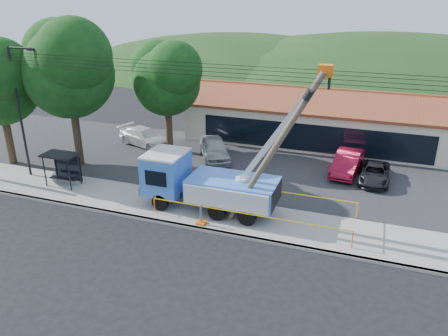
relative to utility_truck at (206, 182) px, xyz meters
name	(u,v)px	position (x,y,z in m)	size (l,w,h in m)	color
ground	(181,249)	(0.39, -4.45, -1.85)	(120.00, 120.00, 0.00)	black
curb	(197,228)	(0.39, -2.35, -1.78)	(60.00, 0.25, 0.15)	gray
sidewalk	(210,213)	(0.39, -0.45, -1.78)	(60.00, 4.00, 0.15)	gray
parking_lot	(248,166)	(0.39, 7.55, -1.80)	(60.00, 12.00, 0.10)	#28282B
strip_mall	(320,120)	(4.39, 15.53, 0.03)	(22.50, 8.53, 4.67)	beige
streetlight	(21,103)	(-13.40, 0.55, 3.45)	(2.13, 0.22, 9.00)	black
tree_west_near	(68,64)	(-11.61, 3.55, 5.67)	(7.56, 6.72, 10.80)	#332316
tree_lot	(166,75)	(-6.61, 8.55, 4.36)	(6.30, 5.60, 8.94)	#332316
hill_west	(236,67)	(-14.61, 50.55, -1.85)	(78.40, 56.00, 28.00)	#163E17
hill_center	(391,76)	(10.39, 50.55, -1.85)	(89.60, 64.00, 32.00)	#163E17
utility_truck	(206,182)	(0.00, 0.00, 0.00)	(10.50, 4.29, 8.81)	black
leaning_pole	(277,145)	(4.28, -0.78, 3.02)	(4.90, 1.81, 8.70)	brown
bus_shelter	(63,162)	(-10.20, 0.02, -0.09)	(2.31, 1.42, 2.22)	black
caution_tape	(255,204)	(2.98, 0.06, -0.97)	(11.23, 3.41, 0.99)	orange
car_silver	(215,160)	(-2.45, 7.92, -1.85)	(1.97, 4.91, 1.67)	#A4A7AB
car_red	(346,174)	(7.43, 8.50, -1.85)	(1.67, 4.78, 1.58)	maroon
car_white	(145,146)	(-9.18, 9.03, -1.85)	(2.05, 5.04, 1.46)	silver
car_dark	(373,182)	(9.31, 7.60, -1.85)	(1.96, 4.26, 1.18)	black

